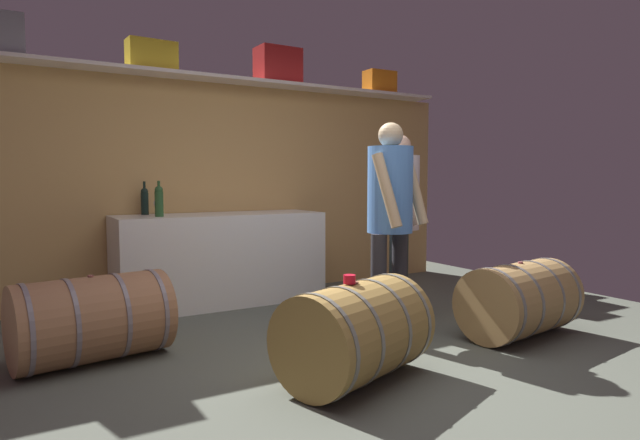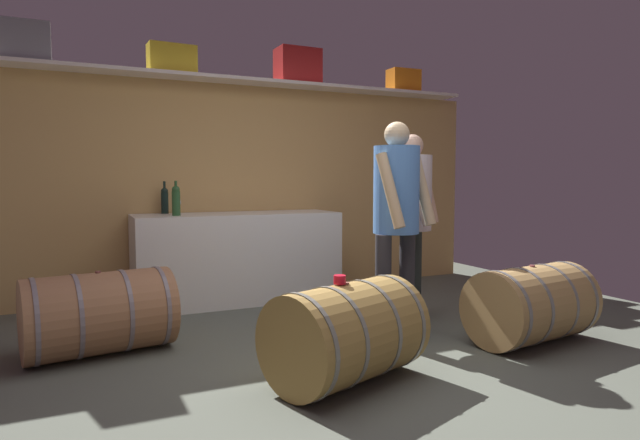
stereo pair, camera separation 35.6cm
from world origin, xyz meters
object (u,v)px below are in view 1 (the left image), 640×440
at_px(wine_barrel_near, 355,332).
at_px(visitor_tasting, 400,206).
at_px(toolcase_orange, 380,83).
at_px(wine_bottle_dark, 145,200).
at_px(toolcase_yellow, 152,56).
at_px(wine_barrel_flank, 92,319).
at_px(wine_barrel_far, 519,299).
at_px(work_cabinet, 221,259).
at_px(wine_glass, 158,204).
at_px(toolcase_red, 278,66).
at_px(tasting_cup, 350,279).
at_px(winemaker_pouring, 391,206).
at_px(wine_bottle_green, 159,201).

relative_size(wine_barrel_near, visitor_tasting, 0.66).
height_order(toolcase_orange, wine_bottle_dark, toolcase_orange).
bearing_deg(wine_barrel_near, wine_bottle_dark, 84.12).
distance_m(toolcase_yellow, wine_barrel_flank, 2.52).
relative_size(toolcase_orange, wine_barrel_far, 0.36).
bearing_deg(wine_barrel_far, toolcase_yellow, 123.56).
height_order(work_cabinet, wine_glass, wine_glass).
height_order(wine_glass, visitor_tasting, visitor_tasting).
distance_m(toolcase_red, visitor_tasting, 2.05).
height_order(toolcase_red, wine_bottle_dark, toolcase_red).
relative_size(wine_glass, tasting_cup, 2.12).
height_order(toolcase_yellow, visitor_tasting, toolcase_yellow).
xyz_separation_m(toolcase_orange, wine_bottle_dark, (-2.63, 0.00, -1.29)).
bearing_deg(winemaker_pouring, wine_bottle_dark, -72.64).
xyz_separation_m(toolcase_yellow, toolcase_red, (1.26, 0.00, 0.04)).
height_order(wine_barrel_far, winemaker_pouring, winemaker_pouring).
xyz_separation_m(wine_bottle_green, wine_glass, (0.04, 0.19, -0.04)).
xyz_separation_m(wine_barrel_near, visitor_tasting, (1.14, 1.01, 0.65)).
height_order(wine_bottle_dark, tasting_cup, wine_bottle_dark).
height_order(wine_bottle_dark, wine_barrel_near, wine_bottle_dark).
height_order(toolcase_orange, work_cabinet, toolcase_orange).
distance_m(toolcase_orange, wine_barrel_far, 3.12).
height_order(wine_barrel_flank, visitor_tasting, visitor_tasting).
relative_size(toolcase_yellow, tasting_cup, 6.11).
height_order(wine_glass, wine_barrel_flank, wine_glass).
height_order(work_cabinet, winemaker_pouring, winemaker_pouring).
relative_size(toolcase_orange, wine_glass, 2.31).
relative_size(wine_barrel_far, winemaker_pouring, 0.60).
distance_m(wine_barrel_near, winemaker_pouring, 1.21).
bearing_deg(toolcase_yellow, wine_glass, -96.30).
xyz_separation_m(wine_barrel_flank, winemaker_pouring, (2.02, -0.47, 0.69)).
bearing_deg(toolcase_orange, wine_glass, -175.42).
bearing_deg(wine_barrel_far, tasting_cup, 176.50).
bearing_deg(wine_barrel_far, wine_bottle_green, 128.47).
height_order(wine_bottle_green, visitor_tasting, visitor_tasting).
xyz_separation_m(wine_barrel_near, wine_barrel_far, (1.55, 0.12, -0.01)).
bearing_deg(toolcase_orange, wine_bottle_green, -171.28).
distance_m(toolcase_yellow, visitor_tasting, 2.59).
bearing_deg(wine_glass, toolcase_yellow, 87.40).
bearing_deg(toolcase_yellow, wine_barrel_near, -81.64).
bearing_deg(tasting_cup, wine_bottle_dark, 103.22).
relative_size(toolcase_orange, wine_bottle_green, 1.12).
distance_m(toolcase_orange, wine_barrel_flank, 4.06).
distance_m(toolcase_yellow, work_cabinet, 1.94).
distance_m(toolcase_red, wine_glass, 1.87).
xyz_separation_m(work_cabinet, winemaker_pouring, (0.74, -1.61, 0.55)).
bearing_deg(wine_glass, wine_barrel_flank, -120.72).
relative_size(work_cabinet, visitor_tasting, 1.25).
bearing_deg(wine_barrel_flank, wine_barrel_far, -28.53).
bearing_deg(wine_bottle_green, tasting_cup, -76.05).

